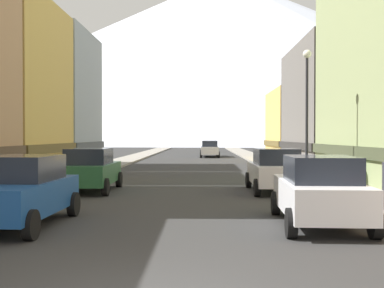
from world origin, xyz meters
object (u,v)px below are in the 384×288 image
at_px(car_left_0, 20,191).
at_px(car_driving_1, 209,148).
at_px(car_right_0, 319,191).
at_px(car_driving_0, 210,149).
at_px(potted_plant_0, 353,174).
at_px(streetlamp_right, 307,97).
at_px(car_left_1, 90,170).
at_px(car_right_1, 275,170).

distance_m(car_left_0, car_driving_1, 43.87).
xyz_separation_m(car_right_0, car_driving_0, (-2.20, 40.55, 0.00)).
distance_m(car_right_0, potted_plant_0, 8.39).
bearing_deg(potted_plant_0, car_right_0, -112.45).
xyz_separation_m(car_driving_0, streetlamp_right, (3.75, -31.64, 3.09)).
xyz_separation_m(car_right_0, potted_plant_0, (3.20, 7.75, -0.18)).
relative_size(car_left_0, streetlamp_right, 0.76).
bearing_deg(car_left_0, car_left_1, 90.00).
xyz_separation_m(car_driving_0, potted_plant_0, (5.40, -32.80, -0.18)).
distance_m(car_left_1, car_right_1, 7.60).
relative_size(car_driving_1, potted_plant_0, 4.20).
relative_size(car_driving_1, streetlamp_right, 0.75).
xyz_separation_m(car_right_0, car_driving_1, (-2.20, 43.37, 0.00)).
bearing_deg(car_right_1, car_driving_1, 93.52).
bearing_deg(car_left_0, car_right_0, 1.22).
distance_m(car_left_1, car_driving_1, 36.08).
xyz_separation_m(car_left_1, potted_plant_0, (10.80, 0.05, -0.18)).
relative_size(car_left_1, car_driving_0, 1.00).
xyz_separation_m(car_left_1, streetlamp_right, (9.15, 1.22, 3.09)).
distance_m(car_left_0, streetlamp_right, 13.25).
bearing_deg(car_left_0, car_driving_1, 82.93).
xyz_separation_m(car_right_0, car_right_1, (0.00, 7.62, 0.00)).
relative_size(car_left_0, car_driving_0, 1.01).
relative_size(car_right_0, car_right_1, 1.01).
xyz_separation_m(car_left_0, potted_plant_0, (10.80, 7.91, -0.18)).
bearing_deg(potted_plant_0, car_driving_1, 98.62).
bearing_deg(car_right_1, car_left_1, 179.43).
relative_size(car_left_1, streetlamp_right, 0.75).
relative_size(car_left_1, car_right_0, 0.99).
bearing_deg(car_driving_1, car_right_1, -86.48).
xyz_separation_m(car_right_1, streetlamp_right, (1.55, 1.29, 3.09)).
relative_size(car_driving_0, car_driving_1, 1.00).
height_order(car_left_0, car_right_1, same).
height_order(car_right_0, streetlamp_right, streetlamp_right).
relative_size(car_left_1, potted_plant_0, 4.22).
bearing_deg(car_left_0, car_driving_0, 82.45).
distance_m(car_left_1, car_right_0, 10.81).
bearing_deg(car_driving_0, car_right_0, -86.90).
height_order(car_driving_0, potted_plant_0, car_driving_0).
relative_size(car_right_1, car_driving_0, 1.00).
bearing_deg(car_left_1, car_driving_1, 81.39).
bearing_deg(car_driving_0, streetlamp_right, -83.24).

